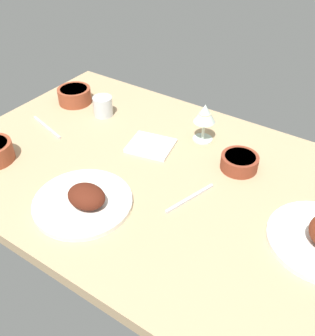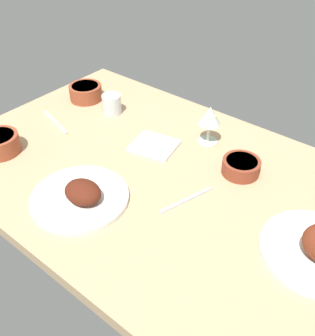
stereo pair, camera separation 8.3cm
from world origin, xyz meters
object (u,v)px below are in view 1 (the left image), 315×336
at_px(plate_far_side, 84,200).
at_px(wine_glass, 205,115).
at_px(bowl_sauce, 74,95).
at_px(fork_loose, 47,127).
at_px(bowl_cream, 239,162).
at_px(water_tumbler, 103,106).
at_px(folded_napkin, 151,146).
at_px(spoon_loose, 190,198).

distance_m(plate_far_side, wine_glass, 0.51).
bearing_deg(bowl_sauce, fork_loose, 103.42).
bearing_deg(fork_loose, plate_far_side, -15.10).
height_order(bowl_cream, fork_loose, bowl_cream).
height_order(water_tumbler, folded_napkin, water_tumbler).
bearing_deg(folded_napkin, wine_glass, -131.54).
distance_m(plate_far_side, spoon_loose, 0.31).
relative_size(bowl_sauce, spoon_loose, 0.72).
distance_m(plate_far_side, bowl_cream, 0.50).
relative_size(folded_napkin, spoon_loose, 0.81).
bearing_deg(folded_napkin, bowl_cream, -168.34).
xyz_separation_m(bowl_sauce, fork_loose, (-0.05, 0.20, -0.03)).
bearing_deg(wine_glass, water_tumbler, 9.16).
bearing_deg(folded_napkin, plate_far_side, 91.14).
distance_m(bowl_cream, spoon_loose, 0.22).
distance_m(bowl_cream, wine_glass, 0.21).
distance_m(wine_glass, fork_loose, 0.58).
xyz_separation_m(bowl_sauce, water_tumbler, (-0.16, 0.01, 0.00)).
distance_m(folded_napkin, spoon_loose, 0.29).
height_order(bowl_cream, water_tumbler, water_tumbler).
bearing_deg(spoon_loose, fork_loose, 103.75).
relative_size(plate_far_side, bowl_sauce, 2.16).
xyz_separation_m(plate_far_side, spoon_loose, (-0.24, -0.19, -0.01)).
height_order(plate_far_side, bowl_cream, plate_far_side).
bearing_deg(wine_glass, folded_napkin, 48.46).
xyz_separation_m(plate_far_side, bowl_sauce, (0.45, -0.43, 0.01)).
distance_m(bowl_cream, bowl_sauce, 0.74).
height_order(bowl_sauce, wine_glass, wine_glass).
bearing_deg(water_tumbler, bowl_sauce, -4.28).
height_order(plate_far_side, water_tumbler, water_tumbler).
height_order(fork_loose, spoon_loose, same).
bearing_deg(plate_far_side, bowl_sauce, -44.16).
xyz_separation_m(bowl_cream, fork_loose, (0.69, 0.18, -0.02)).
bearing_deg(folded_napkin, spoon_loose, 148.12).
height_order(plate_far_side, spoon_loose, plate_far_side).
distance_m(water_tumbler, spoon_loose, 0.57).
relative_size(bowl_sauce, water_tumbler, 1.76).
relative_size(fork_loose, spoon_loose, 1.03).
relative_size(plate_far_side, folded_napkin, 1.92).
bearing_deg(folded_napkin, water_tumbler, -15.49).
xyz_separation_m(water_tumbler, spoon_loose, (-0.52, 0.23, -0.03)).
height_order(bowl_cream, bowl_sauce, bowl_sauce).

